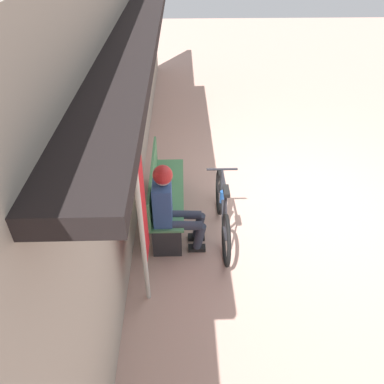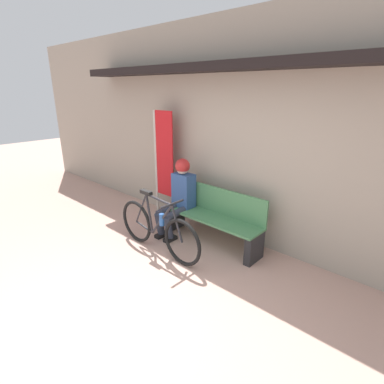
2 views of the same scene
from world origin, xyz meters
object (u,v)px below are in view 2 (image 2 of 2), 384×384
(banner_pole, at_px, (162,158))
(park_bench_near, at_px, (213,218))
(bicycle, at_px, (158,229))
(person_seated, at_px, (179,192))

(banner_pole, bearing_deg, park_bench_near, -6.44)
(bicycle, xyz_separation_m, person_seated, (-0.21, 0.66, 0.33))
(bicycle, bearing_deg, person_seated, 108.03)
(park_bench_near, bearing_deg, banner_pole, 173.56)
(person_seated, bearing_deg, park_bench_near, 10.59)
(person_seated, distance_m, banner_pole, 0.82)
(person_seated, bearing_deg, banner_pole, 159.03)
(person_seated, xyz_separation_m, banner_pole, (-0.66, 0.25, 0.41))
(person_seated, relative_size, banner_pole, 0.64)
(park_bench_near, bearing_deg, person_seated, -169.41)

